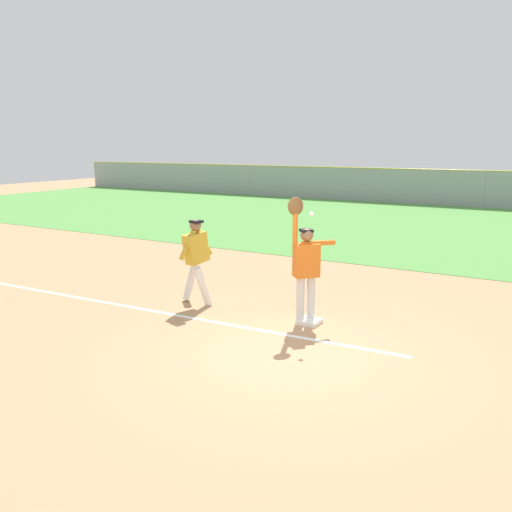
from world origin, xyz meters
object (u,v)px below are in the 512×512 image
baseball (312,214)px  first_base (309,321)px  parked_car_blue (331,184)px  parked_car_white (422,187)px  runner (196,255)px  fielder (305,262)px

baseball → first_base: bearing=113.6°
first_base → parked_car_blue: bearing=111.3°
baseball → parked_car_blue: size_ratio=0.02×
parked_car_white → runner: bearing=-85.0°
baseball → parked_car_blue: bearing=111.4°
first_base → parked_car_white: size_ratio=0.08×
fielder → parked_car_blue: 25.37m
fielder → baseball: size_ratio=30.81×
parked_car_blue → baseball: bearing=-75.2°
fielder → parked_car_blue: size_ratio=0.50×
fielder → runner: bearing=46.0°
runner → baseball: baseball is taller
parked_car_blue → fielder: bearing=-75.4°
first_base → parked_car_white: 24.41m
first_base → parked_car_white: (-3.59, 24.14, 0.63)m
baseball → parked_car_white: baseball is taller
parked_car_blue → parked_car_white: (5.67, 0.44, 0.00)m
first_base → baseball: baseball is taller
fielder → parked_car_white: bearing=-36.8°
fielder → parked_car_white: size_ratio=0.51×
first_base → parked_car_blue: 25.45m
runner → baseball: 2.76m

